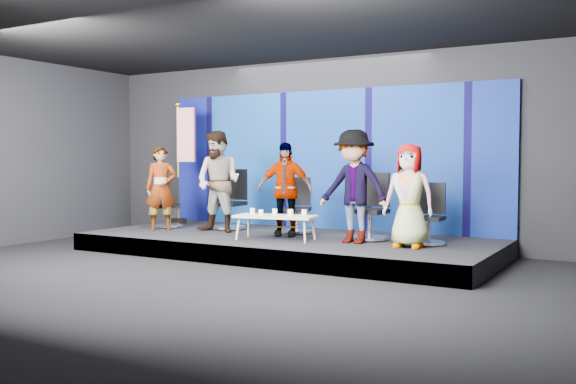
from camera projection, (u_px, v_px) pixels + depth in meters
name	position (u px, v px, depth m)	size (l,w,h in m)	color
ground	(195.00, 277.00, 8.75)	(10.00, 10.00, 0.00)	black
room_walls	(194.00, 98.00, 8.63)	(10.02, 8.02, 3.51)	black
riser	(287.00, 245.00, 10.91)	(7.00, 3.00, 0.30)	black
backdrop	(325.00, 160.00, 12.09)	(7.00, 0.08, 2.60)	#0C0758
chair_a	(169.00, 211.00, 12.31)	(0.76, 0.76, 0.96)	silver
panelist_a	(161.00, 188.00, 11.79)	(0.56, 0.37, 1.55)	black
chair_b	(231.00, 209.00, 11.96)	(0.65, 0.65, 1.12)	silver
panelist_b	(218.00, 182.00, 11.46)	(0.88, 0.69, 1.81)	black
chair_c	(298.00, 215.00, 11.37)	(0.72, 0.72, 0.98)	silver
panelist_c	(285.00, 189.00, 10.90)	(0.93, 0.39, 1.59)	black
chair_d	(371.00, 218.00, 10.38)	(0.65, 0.65, 1.09)	silver
panelist_d	(354.00, 187.00, 9.96)	(1.14, 0.66, 1.77)	black
chair_e	(430.00, 224.00, 9.82)	(0.55, 0.55, 0.95)	silver
panelist_e	(409.00, 196.00, 9.47)	(0.75, 0.49, 1.54)	black
coffee_table	(276.00, 217.00, 10.37)	(1.38, 0.76, 0.40)	#A3815F
mug_a	(252.00, 211.00, 10.60)	(0.08, 0.08, 0.10)	silver
mug_b	(261.00, 212.00, 10.37)	(0.08, 0.08, 0.09)	silver
mug_c	(275.00, 212.00, 10.45)	(0.08, 0.08, 0.10)	silver
mug_d	(290.00, 213.00, 10.26)	(0.09, 0.09, 0.11)	silver
mug_e	(304.00, 213.00, 10.29)	(0.08, 0.08, 0.10)	silver
flag_stand	(183.00, 159.00, 12.89)	(0.57, 0.33, 2.46)	black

